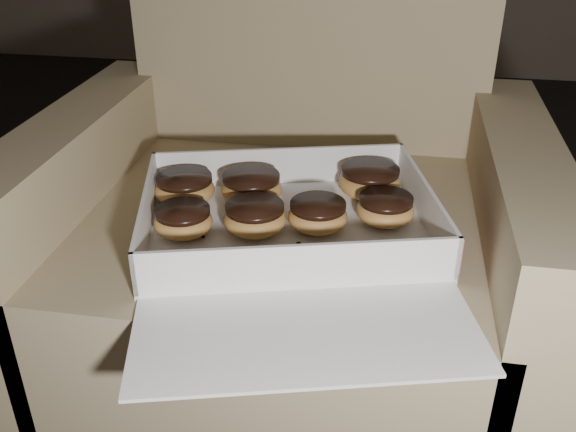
{
  "coord_description": "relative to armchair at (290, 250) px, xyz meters",
  "views": [
    {
      "loc": [
        0.2,
        -0.89,
        0.9
      ],
      "look_at": [
        0.05,
        -0.04,
        0.43
      ],
      "focal_mm": 40.0,
      "sensor_mm": 36.0,
      "label": 1
    }
  ],
  "objects": [
    {
      "name": "crumb_d",
      "position": [
        0.04,
        -0.18,
        0.13
      ],
      "size": [
        0.01,
        0.01,
        0.0
      ],
      "primitive_type": "ellipsoid",
      "color": "black",
      "rests_on": "bakery_box"
    },
    {
      "name": "donut_a",
      "position": [
        -0.13,
        -0.18,
        0.15
      ],
      "size": [
        0.09,
        0.09,
        0.04
      ],
      "color": "#D78E4B",
      "rests_on": "bakery_box"
    },
    {
      "name": "donut_c",
      "position": [
        0.14,
        -0.01,
        0.15
      ],
      "size": [
        0.1,
        0.1,
        0.05
      ],
      "color": "#D78E4B",
      "rests_on": "bakery_box"
    },
    {
      "name": "donut_e",
      "position": [
        -0.16,
        -0.08,
        0.15
      ],
      "size": [
        0.1,
        0.1,
        0.05
      ],
      "color": "#D78E4B",
      "rests_on": "bakery_box"
    },
    {
      "name": "donut_d",
      "position": [
        0.07,
        -0.13,
        0.15
      ],
      "size": [
        0.09,
        0.09,
        0.05
      ],
      "color": "#D78E4B",
      "rests_on": "bakery_box"
    },
    {
      "name": "crumb_c",
      "position": [
        -0.02,
        -0.29,
        0.13
      ],
      "size": [
        0.01,
        0.01,
        0.0
      ],
      "primitive_type": "ellipsoid",
      "color": "black",
      "rests_on": "bakery_box"
    },
    {
      "name": "donut_f",
      "position": [
        0.17,
        -0.09,
        0.15
      ],
      "size": [
        0.09,
        0.09,
        0.05
      ],
      "color": "#D78E4B",
      "rests_on": "bakery_box"
    },
    {
      "name": "floor",
      "position": [
        -0.03,
        -0.1,
        -0.28
      ],
      "size": [
        4.5,
        4.5,
        0.0
      ],
      "primitive_type": "plane",
      "color": "black",
      "rests_on": "ground"
    },
    {
      "name": "crumb_b",
      "position": [
        -0.1,
        -0.19,
        0.13
      ],
      "size": [
        0.01,
        0.01,
        0.0
      ],
      "primitive_type": "ellipsoid",
      "color": "black",
      "rests_on": "bakery_box"
    },
    {
      "name": "crumb_a",
      "position": [
        -0.08,
        -0.31,
        0.13
      ],
      "size": [
        0.01,
        0.01,
        0.0
      ],
      "primitive_type": "ellipsoid",
      "color": "black",
      "rests_on": "bakery_box"
    },
    {
      "name": "armchair",
      "position": [
        0.0,
        0.0,
        0.0
      ],
      "size": [
        0.85,
        0.72,
        0.89
      ],
      "color": "#9A8A62",
      "rests_on": "floor"
    },
    {
      "name": "donut_b",
      "position": [
        -0.03,
        -0.16,
        0.15
      ],
      "size": [
        0.1,
        0.1,
        0.05
      ],
      "color": "#D78E4B",
      "rests_on": "bakery_box"
    },
    {
      "name": "donut_g",
      "position": [
        -0.05,
        -0.06,
        0.15
      ],
      "size": [
        0.1,
        0.1,
        0.05
      ],
      "color": "#D78E4B",
      "rests_on": "bakery_box"
    },
    {
      "name": "bakery_box",
      "position": [
        0.04,
        -0.18,
        0.13
      ],
      "size": [
        0.55,
        0.6,
        0.07
      ],
      "rotation": [
        0.0,
        0.0,
        0.26
      ],
      "color": "white",
      "rests_on": "armchair"
    }
  ]
}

